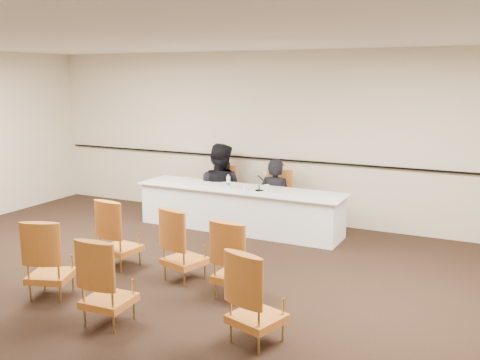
% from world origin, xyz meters
% --- Properties ---
extents(floor, '(10.00, 10.00, 0.00)m').
position_xyz_m(floor, '(0.00, 0.00, 0.00)').
color(floor, black).
rests_on(floor, ground).
extents(ceiling, '(10.00, 10.00, 0.00)m').
position_xyz_m(ceiling, '(0.00, 0.00, 3.00)').
color(ceiling, white).
rests_on(ceiling, ground).
extents(wall_back, '(10.00, 0.04, 3.00)m').
position_xyz_m(wall_back, '(0.00, 4.00, 1.50)').
color(wall_back, beige).
rests_on(wall_back, ground).
extents(wall_rail, '(9.80, 0.04, 0.03)m').
position_xyz_m(wall_rail, '(0.00, 3.96, 1.10)').
color(wall_rail, black).
rests_on(wall_rail, wall_back).
extents(panel_table, '(3.62, 0.89, 0.72)m').
position_xyz_m(panel_table, '(-0.53, 3.06, 0.36)').
color(panel_table, white).
rests_on(panel_table, ground).
extents(panelist_main, '(0.61, 0.41, 1.62)m').
position_xyz_m(panelist_main, '(-0.10, 3.60, 0.37)').
color(panelist_main, black).
rests_on(panelist_main, ground).
extents(panelist_main_chair, '(0.51, 0.51, 0.95)m').
position_xyz_m(panelist_main_chair, '(-0.10, 3.60, 0.47)').
color(panelist_main_chair, '#C47923').
rests_on(panelist_main_chair, ground).
extents(panelist_second, '(0.94, 0.74, 1.89)m').
position_xyz_m(panelist_second, '(-1.20, 3.61, 0.43)').
color(panelist_second, black).
rests_on(panelist_second, ground).
extents(panelist_second_chair, '(0.51, 0.51, 0.95)m').
position_xyz_m(panelist_second_chair, '(-1.20, 3.61, 0.47)').
color(panelist_second_chair, '#C47923').
rests_on(panelist_second_chair, ground).
extents(papers, '(0.35, 0.30, 0.00)m').
position_xyz_m(papers, '(0.00, 3.05, 0.72)').
color(papers, white).
rests_on(papers, panel_table).
extents(microphone, '(0.14, 0.23, 0.31)m').
position_xyz_m(microphone, '(-0.14, 2.98, 0.87)').
color(microphone, black).
rests_on(microphone, panel_table).
extents(water_bottle, '(0.09, 0.09, 0.22)m').
position_xyz_m(water_bottle, '(-0.72, 3.01, 0.83)').
color(water_bottle, teal).
rests_on(water_bottle, panel_table).
extents(drinking_glass, '(0.08, 0.08, 0.10)m').
position_xyz_m(drinking_glass, '(-0.39, 2.96, 0.77)').
color(drinking_glass, white).
rests_on(drinking_glass, panel_table).
extents(coffee_cup, '(0.09, 0.09, 0.13)m').
position_xyz_m(coffee_cup, '(0.01, 2.94, 0.79)').
color(coffee_cup, silver).
rests_on(coffee_cup, panel_table).
extents(aud_chair_front_left, '(0.55, 0.55, 0.95)m').
position_xyz_m(aud_chair_front_left, '(-1.21, 0.75, 0.47)').
color(aud_chair_front_left, '#C47923').
rests_on(aud_chair_front_left, ground).
extents(aud_chair_front_mid, '(0.61, 0.61, 0.95)m').
position_xyz_m(aud_chair_front_mid, '(-0.17, 0.72, 0.47)').
color(aud_chair_front_mid, '#C47923').
rests_on(aud_chair_front_mid, ground).
extents(aud_chair_front_right, '(0.54, 0.54, 0.95)m').
position_xyz_m(aud_chair_front_right, '(0.66, 0.52, 0.47)').
color(aud_chair_front_right, '#C47923').
rests_on(aud_chair_front_right, ground).
extents(aud_chair_back_left, '(0.64, 0.64, 0.95)m').
position_xyz_m(aud_chair_back_left, '(-1.31, -0.41, 0.47)').
color(aud_chair_back_left, '#C47923').
rests_on(aud_chair_back_left, ground).
extents(aud_chair_back_mid, '(0.52, 0.52, 0.95)m').
position_xyz_m(aud_chair_back_mid, '(-0.23, -0.68, 0.47)').
color(aud_chair_back_mid, '#C47923').
rests_on(aud_chair_back_mid, ground).
extents(aud_chair_back_right, '(0.62, 0.62, 0.95)m').
position_xyz_m(aud_chair_back_right, '(1.33, -0.38, 0.47)').
color(aud_chair_back_right, '#C47923').
rests_on(aud_chair_back_right, ground).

